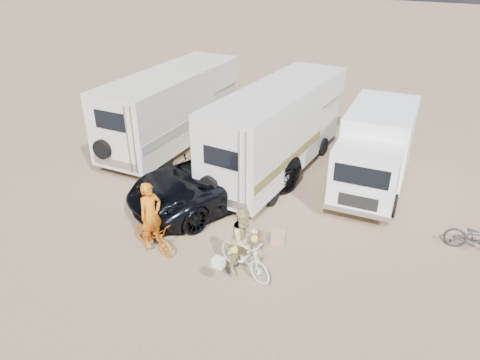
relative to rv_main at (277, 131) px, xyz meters
The scene contains 12 objects.
ground 6.71m from the rv_main, 90.63° to the right, with size 140.00×140.00×0.00m, color #927657.
rv_main is the anchor object (origin of this frame).
rv_left 4.86m from the rv_main, behind, with size 2.34×7.41×3.12m, color white, non-canonical shape.
box_truck 3.48m from the rv_main, ahead, with size 2.13×5.26×2.75m, color white, non-canonical shape.
dark_suv 3.12m from the rv_main, 108.68° to the right, with size 2.74×5.95×1.65m, color black.
bike_man 6.29m from the rv_main, 100.26° to the right, with size 0.57×1.62×0.85m, color #C85807.
bike_woman 6.17m from the rv_main, 74.40° to the right, with size 0.51×1.82×1.10m, color silver.
rider_man 6.21m from the rv_main, 100.26° to the right, with size 0.69×0.45×1.90m, color #CE630F.
rider_woman 6.12m from the rv_main, 74.40° to the right, with size 0.86×0.67×1.77m, color tan.
bike_parked 7.37m from the rv_main, 16.68° to the right, with size 0.63×1.81×0.95m, color #262826.
cooler 3.00m from the rv_main, 132.10° to the right, with size 0.62×0.45×0.50m, color teal.
crate 4.81m from the rv_main, 65.85° to the right, with size 0.40×0.40×0.32m, color #9A7B5A.
Camera 1 is at (5.82, -7.48, 7.58)m, focal length 33.22 mm.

